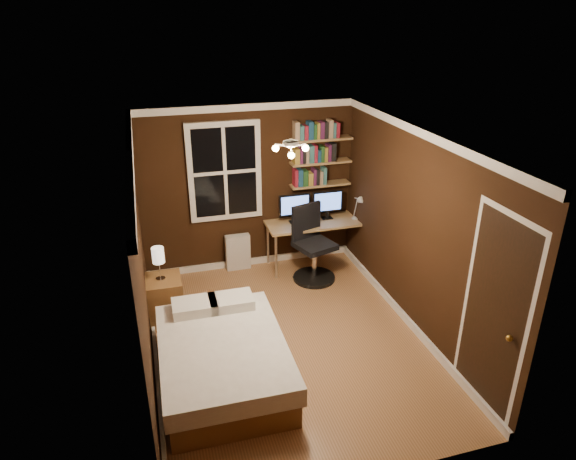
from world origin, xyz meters
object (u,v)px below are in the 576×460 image
object	(u,v)px
bedside_lamp	(159,264)
desk_lamp	(358,207)
office_chair	(312,251)
monitor_left	(295,208)
bed	(223,359)
monitor_right	(327,205)
nightstand	(163,300)
radiator	(238,252)
desk	(316,225)

from	to	relation	value
bedside_lamp	desk_lamp	size ratio (longest dim) A/B	0.99
desk_lamp	office_chair	xyz separation A→B (m)	(-0.80, -0.26, -0.50)
bedside_lamp	office_chair	xyz separation A→B (m)	(2.19, 0.55, -0.39)
monitor_left	office_chair	distance (m)	0.70
bed	bedside_lamp	size ratio (longest dim) A/B	4.23
monitor_right	office_chair	bearing A→B (deg)	-129.76
monitor_right	desk_lamp	distance (m)	0.46
nightstand	monitor_right	world-z (taller)	monitor_right
radiator	office_chair	distance (m)	1.17
desk_lamp	monitor_right	bearing A→B (deg)	152.49
radiator	monitor_right	bearing A→B (deg)	-5.13
desk	monitor_right	distance (m)	0.36
monitor_left	desk_lamp	distance (m)	0.96
nightstand	desk_lamp	distance (m)	3.16
radiator	office_chair	world-z (taller)	office_chair
bedside_lamp	monitor_left	world-z (taller)	monitor_left
radiator	bed	bearing A→B (deg)	-104.63
desk_lamp	bed	bearing A→B (deg)	-138.82
nightstand	radiator	size ratio (longest dim) A/B	1.10
radiator	desk	xyz separation A→B (m)	(1.19, -0.20, 0.39)
nightstand	radiator	bearing A→B (deg)	44.64
desk_lamp	office_chair	distance (m)	0.98
radiator	desk	world-z (taller)	desk
bedside_lamp	office_chair	bearing A→B (deg)	14.22
nightstand	bedside_lamp	world-z (taller)	bedside_lamp
bed	monitor_right	world-z (taller)	monitor_right
desk_lamp	desk	bearing A→B (deg)	167.34
bedside_lamp	desk_lamp	xyz separation A→B (m)	(2.99, 0.81, 0.11)
radiator	desk	size ratio (longest dim) A/B	0.37
monitor_left	desk_lamp	size ratio (longest dim) A/B	1.08
desk	office_chair	bearing A→B (deg)	-115.99
bed	desk	bearing A→B (deg)	51.94
desk	bedside_lamp	bearing A→B (deg)	-158.26
nightstand	monitor_left	bearing A→B (deg)	27.10
bed	bedside_lamp	xyz separation A→B (m)	(-0.54, 1.33, 0.57)
monitor_right	bedside_lamp	bearing A→B (deg)	-158.32
desk	desk_lamp	xyz separation A→B (m)	(0.61, -0.14, 0.28)
bed	bedside_lamp	bearing A→B (deg)	113.06
desk	office_chair	world-z (taller)	office_chair
monitor_left	monitor_right	world-z (taller)	same
desk	monitor_left	bearing A→B (deg)	166.70
nightstand	office_chair	bearing A→B (deg)	14.81
nightstand	monitor_left	size ratio (longest dim) A/B	1.29
desk	radiator	bearing A→B (deg)	170.41
monitor_right	office_chair	world-z (taller)	monitor_right
nightstand	desk	xyz separation A→B (m)	(2.38, 0.95, 0.36)
nightstand	desk_lamp	xyz separation A→B (m)	(2.99, 0.81, 0.64)
bedside_lamp	desk_lamp	bearing A→B (deg)	15.20
nightstand	bedside_lamp	bearing A→B (deg)	0.00
radiator	bedside_lamp	bearing A→B (deg)	-135.95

